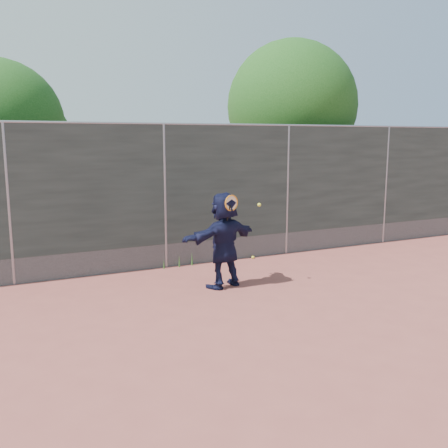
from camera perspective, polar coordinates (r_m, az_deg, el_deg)
name	(u,v)px	position (r m, az deg, el deg)	size (l,w,h in m)	color
ground	(242,320)	(7.66, 2.05, -10.96)	(80.00, 80.00, 0.00)	#9E4C42
player	(224,240)	(9.10, 0.00, -1.82)	(1.63, 0.52, 1.76)	black
ball_ground	(253,257)	(11.39, 3.33, -3.82)	(0.07, 0.07, 0.07)	yellow
fence	(165,193)	(10.45, -6.78, 3.52)	(20.00, 0.06, 3.03)	#38423D
swing_action	(234,204)	(8.86, 1.16, 2.28)	(0.75, 0.13, 0.51)	orange
tree_right	(296,110)	(14.52, 8.26, 12.78)	(3.78, 3.60, 5.39)	#382314
tree_left	(5,128)	(12.91, -23.70, 10.00)	(3.15, 3.00, 4.53)	#382314
weed_clump	(181,261)	(10.70, -4.92, -4.19)	(0.68, 0.07, 0.30)	#387226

